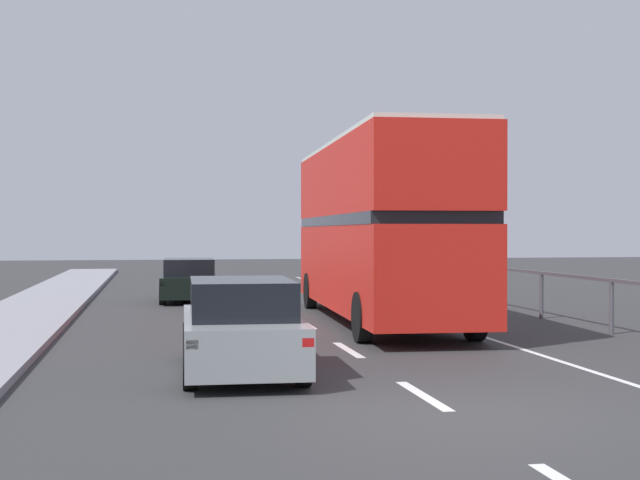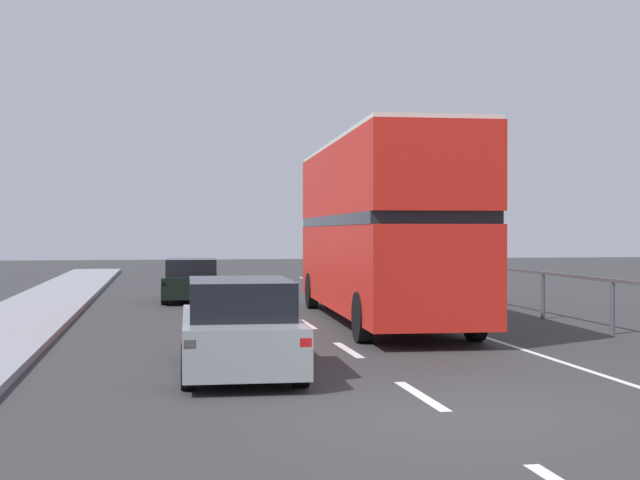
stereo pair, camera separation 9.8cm
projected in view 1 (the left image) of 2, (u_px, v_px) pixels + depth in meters
ground_plane at (450, 416)px, 10.85m from camera, size 75.72×120.00×0.10m
lane_paint_markings at (408, 331)px, 19.72m from camera, size 3.33×46.00×0.01m
bridge_side_railing at (574, 285)px, 20.79m from camera, size 0.10×42.00×1.18m
double_decker_bus_red at (379, 226)px, 21.60m from camera, size 2.95×11.05×4.32m
hatchback_car_near at (241, 328)px, 13.85m from camera, size 1.87×4.34×1.45m
sedan_car_ahead at (189, 281)px, 28.05m from camera, size 1.87×4.06×1.33m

